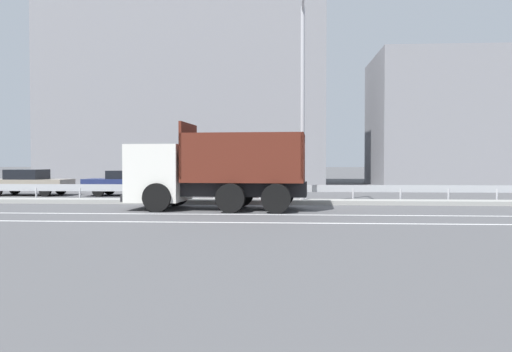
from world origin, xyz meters
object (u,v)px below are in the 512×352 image
street_lamp_1 (303,93)px  parked_car_2 (131,183)px  median_road_sign (177,174)px  parked_car_3 (249,184)px  parked_car_1 (29,182)px  dump_truck (196,176)px

street_lamp_1 → parked_car_2: bearing=151.9°
median_road_sign → street_lamp_1: (5.43, -0.11, 3.48)m
parked_car_2 → parked_car_3: 6.32m
median_road_sign → parked_car_2: (-3.50, 4.66, -0.56)m
parked_car_1 → street_lamp_1: bearing=73.4°
parked_car_1 → parked_car_2: (5.62, -0.00, -0.01)m
median_road_sign → parked_car_1: 10.25m
parked_car_3 → parked_car_1: bearing=90.2°
median_road_sign → parked_car_2: bearing=126.9°
median_road_sign → parked_car_1: bearing=152.9°
street_lamp_1 → parked_car_3: 6.64m
parked_car_1 → parked_car_2: 5.62m
dump_truck → parked_car_2: size_ratio=1.40×
dump_truck → parked_car_3: dump_truck is taller
parked_car_1 → parked_car_3: size_ratio=1.12×
parked_car_1 → parked_car_3: (11.94, -0.23, -0.04)m
median_road_sign → street_lamp_1: 6.46m
dump_truck → parked_car_1: size_ratio=1.57×
median_road_sign → dump_truck: bearing=-63.0°
dump_truck → parked_car_2: (-4.81, 7.23, -0.55)m
dump_truck → street_lamp_1: 5.94m
dump_truck → parked_car_2: dump_truck is taller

